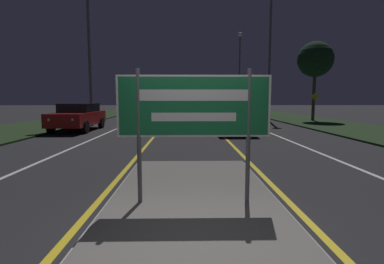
{
  "coord_description": "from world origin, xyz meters",
  "views": [
    {
      "loc": [
        -0.12,
        -3.31,
        1.75
      ],
      "look_at": [
        0.0,
        2.85,
        1.06
      ],
      "focal_mm": 28.0,
      "sensor_mm": 36.0,
      "label": 1
    }
  ],
  "objects_px": {
    "streetlight_right_far": "(240,60)",
    "warning_sign": "(315,104)",
    "car_approaching_1": "(159,111)",
    "streetlight_right_near": "(270,33)",
    "car_approaching_0": "(78,116)",
    "streetlight_left_near": "(89,39)",
    "highway_sign": "(194,111)",
    "car_receding_0": "(233,118)",
    "car_approaching_2": "(136,107)",
    "car_receding_1": "(246,110)"
  },
  "relations": [
    {
      "from": "highway_sign",
      "to": "streetlight_right_far",
      "type": "relative_size",
      "value": 0.24
    },
    {
      "from": "streetlight_left_near",
      "to": "car_receding_1",
      "type": "relative_size",
      "value": 2.12
    },
    {
      "from": "streetlight_right_far",
      "to": "car_receding_1",
      "type": "relative_size",
      "value": 2.41
    },
    {
      "from": "highway_sign",
      "to": "car_approaching_1",
      "type": "relative_size",
      "value": 0.54
    },
    {
      "from": "car_receding_0",
      "to": "car_receding_1",
      "type": "relative_size",
      "value": 1.04
    },
    {
      "from": "car_receding_0",
      "to": "warning_sign",
      "type": "distance_m",
      "value": 10.08
    },
    {
      "from": "streetlight_right_near",
      "to": "streetlight_right_far",
      "type": "bearing_deg",
      "value": 89.85
    },
    {
      "from": "streetlight_left_near",
      "to": "car_approaching_0",
      "type": "bearing_deg",
      "value": -87.52
    },
    {
      "from": "car_receding_1",
      "to": "highway_sign",
      "type": "bearing_deg",
      "value": -103.2
    },
    {
      "from": "highway_sign",
      "to": "car_approaching_1",
      "type": "height_order",
      "value": "highway_sign"
    },
    {
      "from": "car_approaching_1",
      "to": "car_approaching_2",
      "type": "height_order",
      "value": "car_approaching_2"
    },
    {
      "from": "streetlight_left_near",
      "to": "warning_sign",
      "type": "xyz_separation_m",
      "value": [
        15.75,
        3.08,
        -4.1
      ]
    },
    {
      "from": "car_approaching_1",
      "to": "warning_sign",
      "type": "height_order",
      "value": "warning_sign"
    },
    {
      "from": "streetlight_right_near",
      "to": "car_approaching_0",
      "type": "bearing_deg",
      "value": -149.0
    },
    {
      "from": "streetlight_right_near",
      "to": "car_approaching_2",
      "type": "height_order",
      "value": "streetlight_right_near"
    },
    {
      "from": "highway_sign",
      "to": "car_approaching_2",
      "type": "bearing_deg",
      "value": 101.1
    },
    {
      "from": "car_approaching_1",
      "to": "streetlight_right_near",
      "type": "bearing_deg",
      "value": -3.79
    },
    {
      "from": "highway_sign",
      "to": "car_approaching_0",
      "type": "bearing_deg",
      "value": 116.96
    },
    {
      "from": "car_receding_1",
      "to": "car_approaching_1",
      "type": "distance_m",
      "value": 8.84
    },
    {
      "from": "highway_sign",
      "to": "car_approaching_1",
      "type": "bearing_deg",
      "value": 96.78
    },
    {
      "from": "car_receding_1",
      "to": "car_approaching_1",
      "type": "relative_size",
      "value": 0.94
    },
    {
      "from": "highway_sign",
      "to": "streetlight_left_near",
      "type": "height_order",
      "value": "streetlight_left_near"
    },
    {
      "from": "highway_sign",
      "to": "car_receding_0",
      "type": "height_order",
      "value": "highway_sign"
    },
    {
      "from": "car_approaching_1",
      "to": "streetlight_right_far",
      "type": "bearing_deg",
      "value": 55.86
    },
    {
      "from": "streetlight_left_near",
      "to": "car_receding_0",
      "type": "bearing_deg",
      "value": -24.71
    },
    {
      "from": "streetlight_right_far",
      "to": "warning_sign",
      "type": "bearing_deg",
      "value": -79.22
    },
    {
      "from": "car_approaching_0",
      "to": "streetlight_left_near",
      "type": "bearing_deg",
      "value": 92.48
    },
    {
      "from": "car_approaching_0",
      "to": "warning_sign",
      "type": "distance_m",
      "value": 16.68
    },
    {
      "from": "car_approaching_1",
      "to": "highway_sign",
      "type": "bearing_deg",
      "value": -83.22
    },
    {
      "from": "car_approaching_0",
      "to": "car_receding_1",
      "type": "bearing_deg",
      "value": 45.58
    },
    {
      "from": "streetlight_right_far",
      "to": "highway_sign",
      "type": "bearing_deg",
      "value": -101.14
    },
    {
      "from": "streetlight_left_near",
      "to": "car_approaching_2",
      "type": "distance_m",
      "value": 16.75
    },
    {
      "from": "highway_sign",
      "to": "streetlight_right_far",
      "type": "distance_m",
      "value": 34.37
    },
    {
      "from": "streetlight_right_far",
      "to": "car_approaching_1",
      "type": "xyz_separation_m",
      "value": [
        -8.96,
        -13.22,
        -5.83
      ]
    },
    {
      "from": "streetlight_left_near",
      "to": "highway_sign",
      "type": "bearing_deg",
      "value": -67.08
    },
    {
      "from": "highway_sign",
      "to": "car_receding_0",
      "type": "distance_m",
      "value": 11.03
    },
    {
      "from": "highway_sign",
      "to": "car_receding_0",
      "type": "bearing_deg",
      "value": 77.86
    },
    {
      "from": "streetlight_right_near",
      "to": "car_approaching_0",
      "type": "relative_size",
      "value": 2.23
    },
    {
      "from": "car_receding_0",
      "to": "streetlight_left_near",
      "type": "bearing_deg",
      "value": 155.29
    },
    {
      "from": "streetlight_right_far",
      "to": "warning_sign",
      "type": "distance_m",
      "value": 16.72
    },
    {
      "from": "car_receding_0",
      "to": "highway_sign",
      "type": "bearing_deg",
      "value": -102.14
    },
    {
      "from": "car_approaching_2",
      "to": "car_approaching_1",
      "type": "bearing_deg",
      "value": -71.05
    },
    {
      "from": "highway_sign",
      "to": "warning_sign",
      "type": "xyz_separation_m",
      "value": [
        9.54,
        17.76,
        -0.19
      ]
    },
    {
      "from": "streetlight_right_near",
      "to": "highway_sign",
      "type": "bearing_deg",
      "value": -108.48
    },
    {
      "from": "streetlight_left_near",
      "to": "car_receding_0",
      "type": "xyz_separation_m",
      "value": [
        8.52,
        -3.92,
        -4.72
      ]
    },
    {
      "from": "streetlight_right_far",
      "to": "car_receding_1",
      "type": "bearing_deg",
      "value": -95.81
    },
    {
      "from": "car_receding_1",
      "to": "warning_sign",
      "type": "relative_size",
      "value": 1.94
    },
    {
      "from": "streetlight_left_near",
      "to": "warning_sign",
      "type": "height_order",
      "value": "streetlight_left_near"
    },
    {
      "from": "streetlight_right_far",
      "to": "car_approaching_2",
      "type": "height_order",
      "value": "streetlight_right_far"
    },
    {
      "from": "car_approaching_2",
      "to": "car_approaching_0",
      "type": "bearing_deg",
      "value": -90.17
    }
  ]
}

